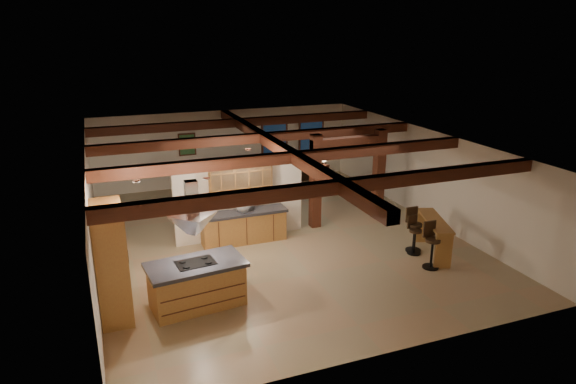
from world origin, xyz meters
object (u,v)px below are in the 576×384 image
object	(u,v)px
kitchen_island	(197,284)
bar_counter	(434,231)
sofa	(295,172)
dining_table	(235,196)

from	to	relation	value
kitchen_island	bar_counter	xyz separation A→B (m)	(6.53, 0.41, 0.15)
kitchen_island	sofa	xyz separation A→B (m)	(5.66, 8.45, -0.23)
sofa	kitchen_island	bearing A→B (deg)	47.31
kitchen_island	bar_counter	bearing A→B (deg)	3.61
bar_counter	kitchen_island	bearing A→B (deg)	-176.39
sofa	bar_counter	distance (m)	8.09
dining_table	bar_counter	distance (m)	7.05
dining_table	sofa	world-z (taller)	dining_table
dining_table	bar_counter	world-z (taller)	bar_counter
dining_table	sofa	bearing A→B (deg)	40.08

